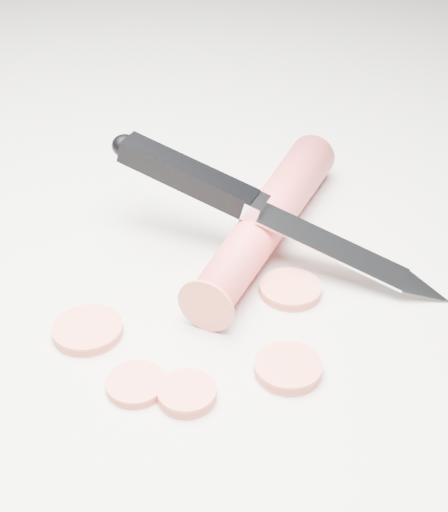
# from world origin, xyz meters

# --- Properties ---
(ground) EXTENTS (2.40, 2.40, 0.00)m
(ground) POSITION_xyz_m (0.00, 0.00, 0.00)
(ground) COLOR beige
(ground) RESTS_ON ground
(carrot) EXTENTS (0.07, 0.21, 0.03)m
(carrot) POSITION_xyz_m (0.01, 0.07, 0.02)
(carrot) COLOR #E94447
(carrot) RESTS_ON ground
(carrot_slice_0) EXTENTS (0.04, 0.04, 0.01)m
(carrot_slice_0) POSITION_xyz_m (0.03, 0.01, 0.00)
(carrot_slice_0) COLOR #E86B50
(carrot_slice_0) RESTS_ON ground
(carrot_slice_1) EXTENTS (0.04, 0.04, 0.01)m
(carrot_slice_1) POSITION_xyz_m (-0.08, -0.05, 0.00)
(carrot_slice_1) COLOR #E86B50
(carrot_slice_1) RESTS_ON ground
(carrot_slice_2) EXTENTS (0.04, 0.04, 0.01)m
(carrot_slice_2) POSITION_xyz_m (0.04, -0.06, 0.00)
(carrot_slice_2) COLOR #E86B50
(carrot_slice_2) RESTS_ON ground
(carrot_slice_3) EXTENTS (0.03, 0.03, 0.01)m
(carrot_slice_3) POSITION_xyz_m (-0.04, -0.09, 0.00)
(carrot_slice_3) COLOR #E86B50
(carrot_slice_3) RESTS_ON ground
(carrot_slice_4) EXTENTS (0.03, 0.03, 0.01)m
(carrot_slice_4) POSITION_xyz_m (-0.01, -0.09, 0.00)
(carrot_slice_4) COLOR #E86B50
(carrot_slice_4) RESTS_ON ground
(kitchen_knife) EXTENTS (0.24, 0.07, 0.07)m
(kitchen_knife) POSITION_xyz_m (0.02, 0.05, 0.04)
(kitchen_knife) COLOR silver
(kitchen_knife) RESTS_ON ground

